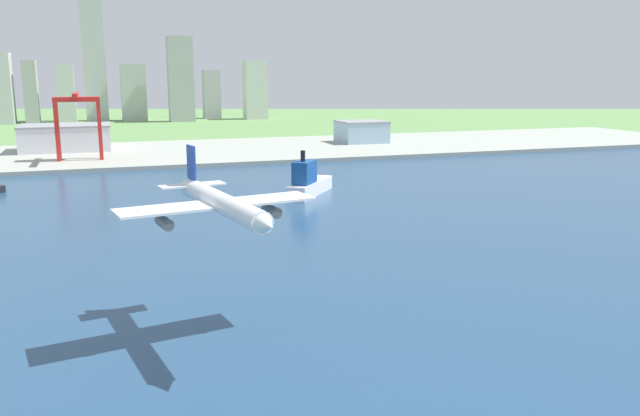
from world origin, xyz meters
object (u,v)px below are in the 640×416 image
at_px(ferry_boat, 308,182).
at_px(warehouse_annex, 361,131).
at_px(airplane_landing, 222,204).
at_px(warehouse_main, 66,137).
at_px(port_crane_red, 77,111).

height_order(ferry_boat, warehouse_annex, ferry_boat).
bearing_deg(airplane_landing, warehouse_main, 97.31).
bearing_deg(ferry_boat, warehouse_annex, 61.11).
xyz_separation_m(airplane_landing, ferry_boat, (64.85, 146.18, -22.37)).
height_order(port_crane_red, warehouse_annex, port_crane_red).
relative_size(ferry_boat, warehouse_main, 0.58).
relative_size(airplane_landing, warehouse_annex, 1.35).
xyz_separation_m(airplane_landing, warehouse_main, (-44.23, 344.80, -17.08)).
bearing_deg(warehouse_annex, warehouse_main, 175.66).
bearing_deg(ferry_boat, port_crane_red, 124.97).
distance_m(ferry_boat, warehouse_main, 226.66).
distance_m(warehouse_main, warehouse_annex, 210.50).
height_order(airplane_landing, ferry_boat, airplane_landing).
xyz_separation_m(airplane_landing, warehouse_annex, (165.67, 328.88, -17.70)).
bearing_deg(warehouse_main, warehouse_annex, -4.34).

